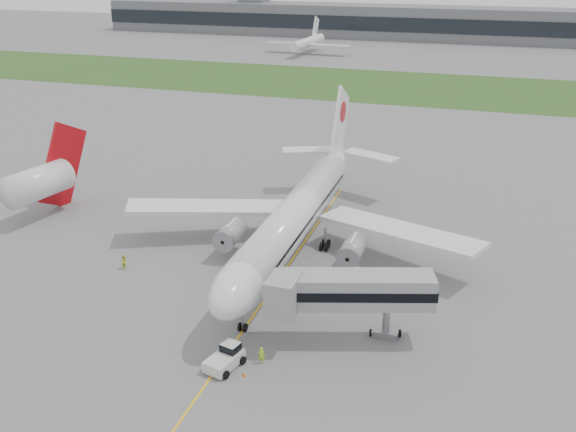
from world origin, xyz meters
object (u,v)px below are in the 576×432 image
(jet_bridge, at_px, (346,291))
(ground_crew_near, at_px, (261,355))
(airliner, at_px, (298,212))
(neighbor_aircraft, at_px, (41,181))
(pushback_tug, at_px, (226,357))

(jet_bridge, xyz_separation_m, ground_crew_near, (-6.69, -6.29, -4.76))
(jet_bridge, bearing_deg, airliner, 102.81)
(neighbor_aircraft, bearing_deg, jet_bridge, -9.25)
(airliner, xyz_separation_m, jet_bridge, (10.47, -18.29, -0.01))
(pushback_tug, distance_m, neighbor_aircraft, 48.72)
(airliner, bearing_deg, jet_bridge, -60.21)
(ground_crew_near, distance_m, neighbor_aircraft, 50.60)
(airliner, xyz_separation_m, ground_crew_near, (3.78, -24.59, -4.77))
(ground_crew_near, xyz_separation_m, neighbor_aircraft, (-43.51, 25.42, 4.59))
(neighbor_aircraft, bearing_deg, ground_crew_near, -18.69)
(airliner, relative_size, pushback_tug, 12.10)
(pushback_tug, distance_m, ground_crew_near, 3.41)
(airliner, height_order, neighbor_aircraft, airliner)
(jet_bridge, bearing_deg, neighbor_aircraft, 142.17)
(ground_crew_near, height_order, neighbor_aircraft, neighbor_aircraft)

